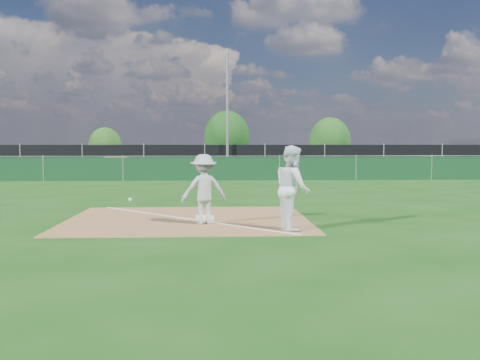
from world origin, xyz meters
The scene contains 17 objects.
ground centered at (0.00, 10.00, 0.00)m, with size 90.00×90.00×0.00m, color #14450E.
infield_dirt centered at (0.00, 1.00, 0.01)m, with size 6.00×5.00×0.02m, color olive.
foul_line centered at (0.00, 1.00, 0.03)m, with size 0.08×7.00×0.01m, color white.
green_fence centered at (0.00, 15.00, 0.60)m, with size 44.00×0.05×1.20m, color #0D3218.
dirt_mound centered at (-5.00, 18.50, 0.58)m, with size 3.38×2.60×1.17m, color #916B46.
black_fence centered at (0.00, 23.00, 0.90)m, with size 46.00×0.04×1.80m, color black.
parking_lot centered at (0.00, 28.00, 0.01)m, with size 46.00×9.00×0.01m, color black.
light_pole centered at (1.50, 22.70, 4.00)m, with size 0.16×0.16×8.00m, color slate.
first_base centered at (0.43, 0.94, 0.06)m, with size 0.39×0.39×0.08m, color white.
play_at_first centered at (0.42, 0.17, 0.84)m, with size 2.32×0.82×1.65m.
runner centered at (2.40, -0.68, 0.94)m, with size 0.92×0.71×1.88m, color white.
car_left centered at (-5.82, 26.87, 0.80)m, with size 1.87×4.65×1.59m, color #9C9EA3.
car_mid centered at (-2.45, 26.94, 0.81)m, with size 1.69×4.86×1.60m, color black.
car_right centered at (5.49, 27.06, 0.60)m, with size 1.65×4.07×1.18m, color black.
tree_left centered at (-8.46, 32.60, 1.66)m, with size 2.72×2.72×3.23m.
tree_mid centered at (1.73, 34.82, 2.45)m, with size 4.01×4.01×4.75m.
tree_right centered at (10.49, 32.92, 2.11)m, with size 3.46×3.46×4.10m.
Camera 1 is at (0.69, -12.39, 1.94)m, focal length 40.00 mm.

